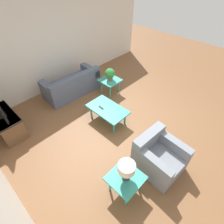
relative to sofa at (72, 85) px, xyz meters
name	(u,v)px	position (x,y,z in m)	size (l,w,h in m)	color
ground_plane	(132,123)	(-2.25, -0.25, -0.29)	(14.00, 14.00, 0.00)	brown
wall_right	(58,43)	(0.81, -0.25, 1.06)	(0.12, 7.20, 2.70)	silver
sofa	(72,85)	(0.00, 0.00, 0.00)	(0.88, 1.78, 0.74)	#4C566B
armchair	(158,157)	(-3.42, 0.37, 0.03)	(0.94, 0.87, 0.80)	slate
coffee_table	(108,110)	(-1.69, 0.11, 0.08)	(1.07, 0.63, 0.42)	teal
side_table_plant	(110,82)	(-0.84, -0.86, 0.12)	(0.58, 0.58, 0.48)	teal
side_table_lamp	(125,179)	(-3.28, 1.25, 0.12)	(0.58, 0.58, 0.48)	teal
tv_stand_chest	(6,123)	(-0.19, 2.14, 0.02)	(1.06, 0.52, 0.59)	brown
potted_plant	(110,74)	(-0.84, -0.86, 0.40)	(0.30, 0.30, 0.38)	brown
table_lamp	(126,169)	(-3.28, 1.25, 0.47)	(0.30, 0.30, 0.42)	#333333
remote_control	(101,107)	(-1.55, 0.20, 0.14)	(0.16, 0.05, 0.02)	black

